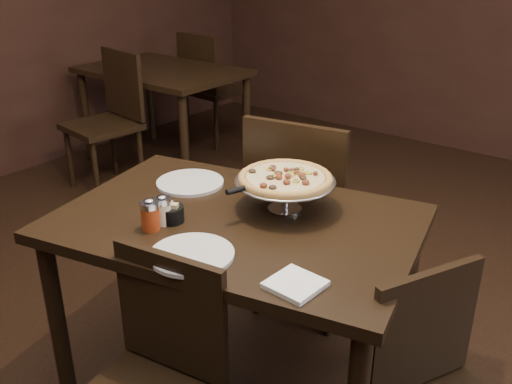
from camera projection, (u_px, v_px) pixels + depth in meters
The scene contains 15 objects.
room at pixel (266, 47), 1.66m from camera, with size 6.04×7.04×2.84m.
dining_table at pixel (237, 244), 2.06m from camera, with size 1.41×1.09×0.79m.
background_table at pixel (163, 82), 4.44m from camera, with size 1.24×0.82×0.77m.
pizza_stand at pixel (285, 179), 2.03m from camera, with size 0.36×0.36×0.15m.
parmesan_shaker at pixel (163, 210), 1.96m from camera, with size 0.06×0.06×0.11m.
pepper_flake_shaker at pixel (150, 215), 1.92m from camera, with size 0.07×0.07×0.12m.
packet_caddy at pixel (171, 213), 1.98m from camera, with size 0.09×0.09×0.07m.
napkin_stack at pixel (295, 284), 1.62m from camera, with size 0.14×0.14×0.02m, color white.
plate_left at pixel (190, 183), 2.29m from camera, with size 0.27×0.27×0.01m, color silver.
plate_near at pixel (192, 254), 1.77m from camera, with size 0.27×0.27×0.01m, color silver.
serving_spatula at pixel (244, 189), 1.95m from camera, with size 0.16×0.16×0.03m.
chair_far at pixel (304, 211), 2.61m from camera, with size 0.54×0.54×1.00m.
chair_near at pixel (153, 379), 1.74m from camera, with size 0.45×0.45×0.84m.
bg_chair_far at pixel (209, 85), 4.96m from camera, with size 0.48×0.48×0.97m.
bg_chair_near at pixel (110, 115), 4.08m from camera, with size 0.51×0.51×0.98m.
Camera 1 is at (1.08, -1.33, 1.69)m, focal length 40.00 mm.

